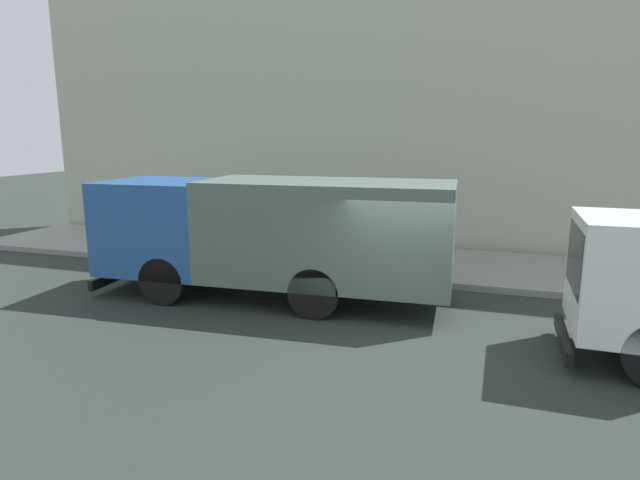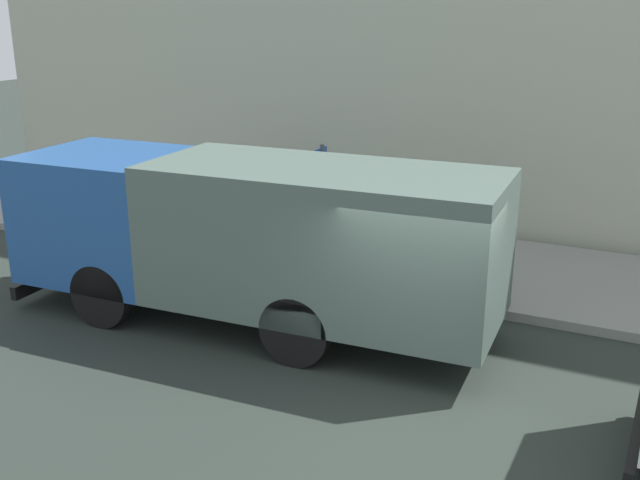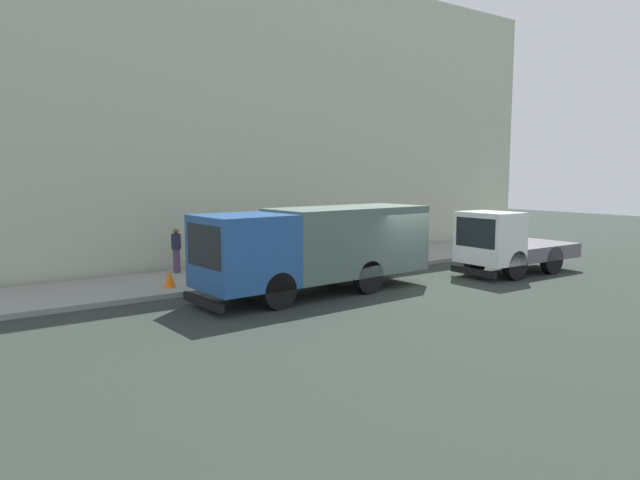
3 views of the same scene
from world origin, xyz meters
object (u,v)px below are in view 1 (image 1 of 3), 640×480
object	(u,v)px
large_utility_truck	(272,231)
street_sign_post	(311,214)
traffic_cone_orange	(195,244)
pedestrian_walking	(265,215)

from	to	relation	value
large_utility_truck	street_sign_post	world-z (taller)	large_utility_truck
traffic_cone_orange	street_sign_post	distance (m)	4.09
large_utility_truck	traffic_cone_orange	distance (m)	4.93
large_utility_truck	traffic_cone_orange	xyz separation A→B (m)	(2.92, 3.81, -1.15)
large_utility_truck	street_sign_post	size ratio (longest dim) A/B	3.37
pedestrian_walking	traffic_cone_orange	size ratio (longest dim) A/B	3.00
traffic_cone_orange	street_sign_post	world-z (taller)	street_sign_post
traffic_cone_orange	street_sign_post	xyz separation A→B (m)	(-0.45, -3.90, 1.17)
large_utility_truck	pedestrian_walking	world-z (taller)	large_utility_truck
pedestrian_walking	street_sign_post	distance (m)	4.02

